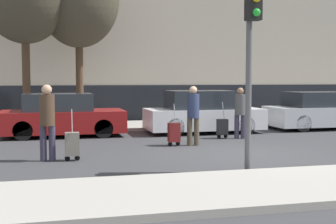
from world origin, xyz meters
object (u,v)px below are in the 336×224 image
(trolley_center, at_px, (174,133))
(traffic_light, at_px, (251,36))
(parked_car_2, at_px, (320,112))
(trolley_right, at_px, (222,127))
(trolley_left, at_px, (72,144))
(pedestrian_left, at_px, (47,118))
(parked_car_1, at_px, (203,113))
(pedestrian_center, at_px, (193,112))
(pedestrian_right, at_px, (240,110))
(parked_car_0, at_px, (62,116))

(trolley_center, relative_size, traffic_light, 0.31)
(parked_car_2, bearing_deg, trolley_right, -159.41)
(traffic_light, bearing_deg, trolley_left, 145.09)
(pedestrian_left, distance_m, trolley_right, 6.10)
(parked_car_1, distance_m, pedestrian_left, 6.87)
(parked_car_1, relative_size, trolley_left, 3.36)
(pedestrian_left, xyz_separation_m, pedestrian_center, (3.96, 1.58, -0.05))
(pedestrian_center, height_order, trolley_center, pedestrian_center)
(pedestrian_center, bearing_deg, traffic_light, -87.56)
(trolley_right, xyz_separation_m, traffic_light, (-1.44, -5.33, 2.35))
(parked_car_2, relative_size, trolley_left, 3.37)
(parked_car_1, distance_m, pedestrian_center, 3.16)
(parked_car_2, bearing_deg, pedestrian_left, -155.04)
(pedestrian_center, relative_size, trolley_right, 1.46)
(parked_car_2, xyz_separation_m, pedestrian_right, (-4.04, -1.92, 0.25))
(pedestrian_left, bearing_deg, traffic_light, 157.36)
(pedestrian_left, bearing_deg, parked_car_1, -129.98)
(trolley_left, bearing_deg, parked_car_2, 26.66)
(parked_car_0, relative_size, pedestrian_center, 2.36)
(parked_car_0, distance_m, trolley_left, 4.77)
(traffic_light, bearing_deg, parked_car_2, 49.60)
(pedestrian_right, bearing_deg, pedestrian_center, -127.51)
(pedestrian_right, bearing_deg, parked_car_1, 131.92)
(parked_car_1, xyz_separation_m, pedestrian_left, (-5.20, -4.47, 0.32))
(parked_car_2, relative_size, trolley_right, 3.51)
(parked_car_1, xyz_separation_m, trolley_left, (-4.66, -4.56, -0.30))
(pedestrian_center, bearing_deg, trolley_center, -179.94)
(parked_car_0, distance_m, parked_car_1, 4.78)
(parked_car_0, bearing_deg, parked_car_2, -0.42)
(parked_car_2, distance_m, trolley_right, 4.87)
(traffic_light, bearing_deg, pedestrian_right, 69.20)
(parked_car_2, relative_size, trolley_center, 3.39)
(parked_car_1, distance_m, traffic_light, 7.32)
(parked_car_2, relative_size, pedestrian_left, 2.29)
(parked_car_2, distance_m, trolley_center, 7.14)
(parked_car_1, bearing_deg, parked_car_0, 177.62)
(parked_car_1, xyz_separation_m, parked_car_2, (4.69, 0.13, -0.03))
(parked_car_0, relative_size, trolley_left, 3.32)
(parked_car_1, xyz_separation_m, trolley_center, (-1.79, -2.86, -0.30))
(pedestrian_left, relative_size, trolley_left, 1.47)
(pedestrian_left, xyz_separation_m, trolley_right, (5.34, 2.89, -0.64))
(parked_car_0, distance_m, trolley_center, 4.29)
(trolley_right, bearing_deg, trolley_center, -146.29)
(parked_car_0, distance_m, traffic_light, 8.17)
(parked_car_2, xyz_separation_m, pedestrian_center, (-5.93, -3.02, 0.30))
(trolley_right, relative_size, traffic_light, 0.30)
(parked_car_0, height_order, pedestrian_center, pedestrian_center)
(trolley_left, xyz_separation_m, trolley_center, (2.87, 1.70, -0.00))
(pedestrian_left, bearing_deg, trolley_left, 179.94)
(pedestrian_right, bearing_deg, trolley_left, -130.35)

